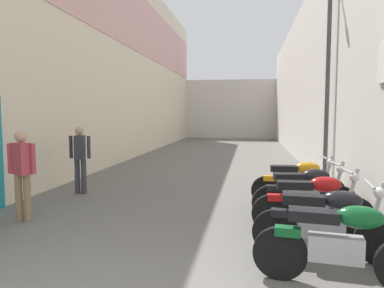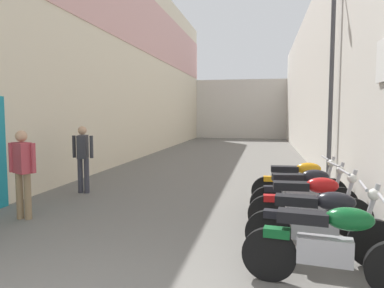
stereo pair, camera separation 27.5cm
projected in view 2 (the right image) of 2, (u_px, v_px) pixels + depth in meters
The scene contains 12 objects.
ground_plane at pixel (214, 165), 12.93m from camera, with size 40.90×40.90×0.00m, color #66635E.
building_left at pixel (138, 61), 15.21m from camera, with size 0.45×24.90×8.08m.
building_right at pixel (313, 84), 13.93m from camera, with size 0.45×24.90×6.02m.
building_far_end at pixel (241, 109), 27.84m from camera, with size 9.74×2.00×4.42m, color beige.
motorcycle_nearest at pixel (331, 244), 3.74m from camera, with size 1.84×0.58×1.04m.
motorcycle_second at pixel (320, 223), 4.46m from camera, with size 1.85×0.58×1.04m.
motorcycle_third at pixel (310, 203), 5.42m from camera, with size 1.85×0.58×1.04m.
motorcycle_fourth at pixel (304, 192), 6.17m from camera, with size 1.84×0.58×1.04m.
motorcycle_fifth at pixel (299, 182), 7.07m from camera, with size 1.85×0.58×1.04m.
pedestrian_mid_alley at pixel (23, 168), 6.25m from camera, with size 0.52×0.33×1.57m.
pedestrian_further_down at pixel (83, 154), 8.34m from camera, with size 0.52×0.38×1.57m.
street_lamp at pixel (328, 68), 8.14m from camera, with size 0.79×0.18×4.97m.
Camera 2 is at (1.72, -2.28, 1.86)m, focal length 33.43 mm.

